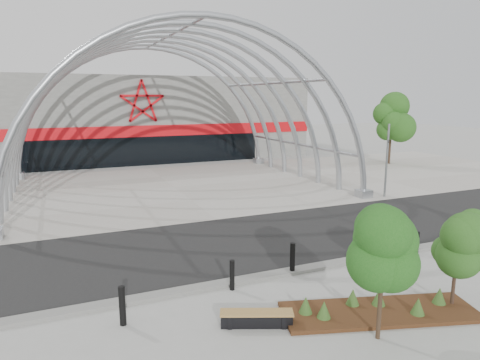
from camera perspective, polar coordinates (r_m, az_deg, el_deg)
name	(u,v)px	position (r m, az deg, el deg)	size (l,w,h in m)	color
ground	(284,271)	(15.69, 5.88, -11.98)	(140.00, 140.00, 0.00)	#9B9B96
road	(245,241)	(18.61, 0.61, -8.13)	(140.00, 7.00, 0.02)	black
forecourt	(174,187)	(29.60, -8.79, -0.98)	(60.00, 17.00, 0.04)	#A9A399
kerb	(287,272)	(15.46, 6.34, -12.10)	(60.00, 0.50, 0.12)	slate
arena_building	(129,117)	(46.63, -14.52, 8.08)	(34.00, 15.24, 8.00)	slate
vault_canopy	(174,187)	(29.60, -8.78, -0.99)	(20.80, 15.80, 20.36)	#A1A6AB
planting_bed	(377,309)	(13.39, 17.77, -16.04)	(5.85, 3.24, 0.59)	#331A0B
signal_pole	(387,159)	(27.56, 18.99, 2.62)	(0.14, 0.64, 4.53)	slate
street_tree_0	(384,244)	(11.23, 18.64, -8.09)	(1.56, 1.56, 3.55)	black
street_tree_1	(459,235)	(13.85, 27.14, -6.52)	(1.31, 1.31, 3.10)	black
bench_0	(257,319)	(12.19, 2.22, -18.01)	(2.00, 1.17, 0.42)	black
bench_1	(390,272)	(15.95, 19.39, -11.44)	(1.91, 0.85, 0.39)	black
bollard_0	(122,306)	(12.47, -15.42, -15.87)	(0.18, 0.18, 1.12)	black
bollard_1	(232,275)	(14.04, -1.06, -12.56)	(0.16, 0.16, 1.00)	black
bollard_2	(292,258)	(15.30, 7.01, -10.35)	(0.18, 0.18, 1.12)	black
bollard_3	(385,270)	(15.17, 18.77, -11.31)	(0.16, 0.16, 1.00)	black
bollard_4	(417,243)	(18.27, 22.53, -7.81)	(0.15, 0.15, 0.96)	black
bg_tree_1	(392,118)	(41.57, 19.59, 7.83)	(2.70, 2.70, 5.91)	black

